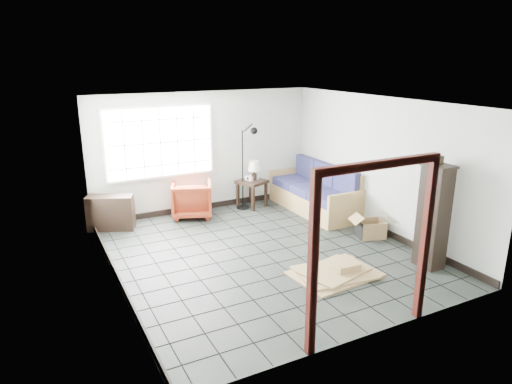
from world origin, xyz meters
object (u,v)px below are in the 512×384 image
side_table (252,185)px  futon_sofa (316,194)px  tall_shelf (433,216)px  armchair (192,197)px

side_table → futon_sofa: bearing=-37.4°
tall_shelf → armchair: bearing=123.1°
futon_sofa → side_table: bearing=142.4°
futon_sofa → armchair: bearing=161.0°
futon_sofa → tall_shelf: 3.23m
armchair → side_table: (1.43, 0.00, 0.09)m
armchair → side_table: 1.44m
armchair → futon_sofa: bearing=-178.1°
futon_sofa → side_table: futon_sofa is taller
side_table → tall_shelf: bearing=-73.8°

